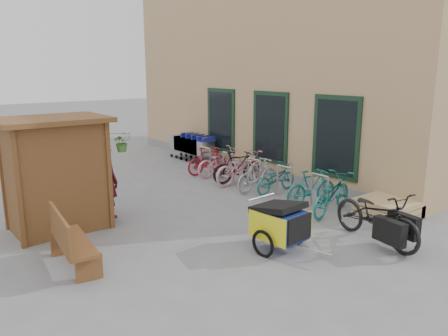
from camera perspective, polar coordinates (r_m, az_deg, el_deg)
ground at (r=9.53m, az=3.20°, el=-7.88°), size 80.00×80.00×0.00m
building at (r=16.69m, az=10.23°, el=13.06°), size 6.07×13.00×7.00m
kiosk at (r=9.70m, az=-21.64°, el=1.15°), size 2.49×1.65×2.40m
bike_rack at (r=12.56m, az=3.96°, el=-0.31°), size 0.05×5.35×0.86m
pallet_stack at (r=10.81m, az=20.40°, el=-4.97°), size 1.00×1.20×0.40m
bench at (r=7.99m, az=-19.59°, el=-8.82°), size 0.68×1.66×1.02m
shopping_carts at (r=16.31m, az=-4.31°, el=3.06°), size 0.58×2.32×1.05m
child_trailer at (r=8.33m, az=7.32°, el=-7.06°), size 1.02×1.69×0.98m
cargo_bike at (r=9.11m, az=19.41°, el=-5.97°), size 1.05×2.18×1.10m
person_kiosk at (r=10.34m, az=-15.09°, el=-1.69°), size 0.61×0.73×1.71m
bike_0 at (r=10.62m, az=13.87°, el=-3.34°), size 1.92×1.06×0.96m
bike_1 at (r=11.20m, az=11.35°, el=-2.48°), size 1.57×0.69×0.91m
bike_2 at (r=12.19m, az=6.79°, el=-1.34°), size 1.56×0.66×0.80m
bike_3 at (r=12.22m, az=4.37°, el=-0.92°), size 1.60×0.58×0.94m
bike_4 at (r=12.99m, az=2.32°, el=0.05°), size 1.91×0.70×0.99m
bike_5 at (r=13.12m, az=1.79°, el=0.12°), size 1.67×0.84×0.96m
bike_6 at (r=13.94m, az=-0.45°, el=0.81°), size 1.77×0.64×0.93m
bike_7 at (r=14.20m, az=-2.16°, el=0.98°), size 1.52×0.49×0.91m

